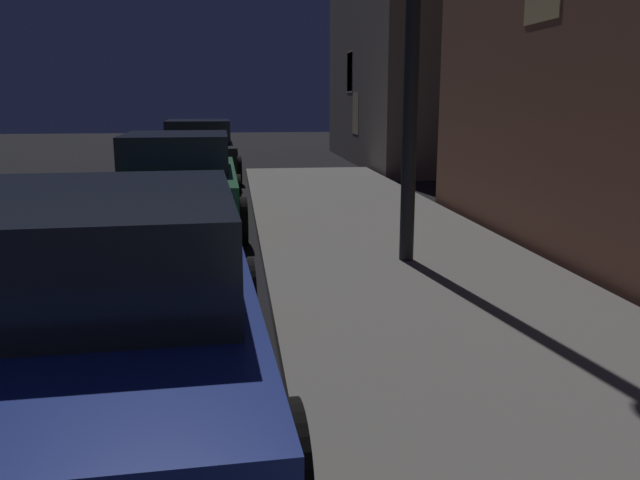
{
  "coord_description": "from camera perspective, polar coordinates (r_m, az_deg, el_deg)",
  "views": [
    {
      "loc": [
        3.71,
        0.76,
        1.94
      ],
      "look_at": [
        4.04,
        3.29,
        1.39
      ],
      "focal_mm": 36.76,
      "sensor_mm": 36.0,
      "label": 1
    }
  ],
  "objects": [
    {
      "name": "car_blue",
      "position": [
        4.1,
        -19.21,
        -5.93
      ],
      "size": [
        2.27,
        4.36,
        1.43
      ],
      "color": "navy",
      "rests_on": "ground"
    },
    {
      "name": "car_green",
      "position": [
        10.16,
        -12.27,
        4.93
      ],
      "size": [
        2.03,
        4.39,
        1.43
      ],
      "color": "#19592D",
      "rests_on": "ground"
    },
    {
      "name": "car_black",
      "position": [
        16.51,
        -10.48,
        7.69
      ],
      "size": [
        2.04,
        4.36,
        1.43
      ],
      "color": "black",
      "rests_on": "ground"
    }
  ]
}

